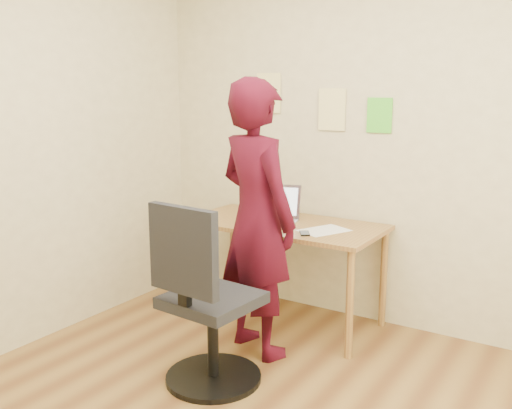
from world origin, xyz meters
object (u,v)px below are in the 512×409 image
Objects in this scene: laptop at (273,214)px; office_chair at (204,309)px; phone at (305,233)px; person at (257,219)px; desk at (283,234)px.

laptop is 0.39× the size of office_chair.
office_chair is (-0.19, -0.84, -0.28)m from phone.
person is at bearing -87.02° from laptop.
office_chair is at bearing 110.07° from person.
laptop is at bearing 118.38° from phone.
desk is 10.43× the size of phone.
laptop reaches higher than phone.
laptop is (-0.08, -0.02, 0.14)m from desk.
person reaches higher than desk.
phone is at bearing -44.73° from laptop.
office_chair is at bearing -85.06° from desk.
office_chair is (0.09, -1.05, -0.19)m from desk.
person is (-0.00, 0.56, 0.41)m from office_chair.
laptop is 0.52m from person.
phone is 0.08× the size of person.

